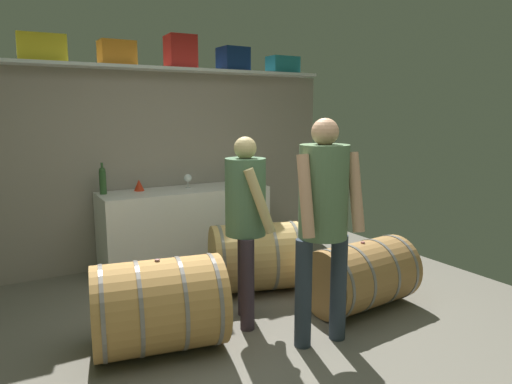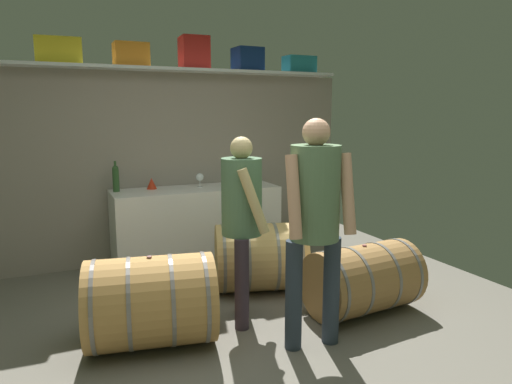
{
  "view_description": "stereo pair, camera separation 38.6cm",
  "coord_description": "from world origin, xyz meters",
  "views": [
    {
      "loc": [
        -1.52,
        -2.61,
        1.69
      ],
      "look_at": [
        0.41,
        0.75,
        1.02
      ],
      "focal_mm": 32.63,
      "sensor_mm": 36.0,
      "label": 1
    },
    {
      "loc": [
        -1.18,
        -2.79,
        1.69
      ],
      "look_at": [
        0.41,
        0.75,
        1.02
      ],
      "focal_mm": 32.63,
      "sensor_mm": 36.0,
      "label": 2
    }
  ],
  "objects": [
    {
      "name": "ground_plane",
      "position": [
        0.0,
        0.62,
        -0.01
      ],
      "size": [
        5.66,
        8.13,
        0.02
      ],
      "primitive_type": "cube",
      "color": "#686459"
    },
    {
      "name": "back_wall_panel",
      "position": [
        0.0,
        2.46,
        1.06
      ],
      "size": [
        4.46,
        0.1,
        2.12
      ],
      "primitive_type": "cube",
      "color": "gray",
      "rests_on": "ground"
    },
    {
      "name": "high_shelf_board",
      "position": [
        0.0,
        2.31,
        2.14
      ],
      "size": [
        4.11,
        0.4,
        0.03
      ],
      "primitive_type": "cube",
      "color": "silver",
      "rests_on": "back_wall_panel"
    },
    {
      "name": "toolcase_yellow",
      "position": [
        -1.01,
        2.31,
        2.28
      ],
      "size": [
        0.44,
        0.23,
        0.25
      ],
      "primitive_type": "cube",
      "rotation": [
        0.0,
        0.0,
        -0.05
      ],
      "color": "yellow",
      "rests_on": "high_shelf_board"
    },
    {
      "name": "toolcase_orange",
      "position": [
        -0.32,
        2.31,
        2.28
      ],
      "size": [
        0.35,
        0.25,
        0.24
      ],
      "primitive_type": "cube",
      "rotation": [
        0.0,
        0.0,
        0.02
      ],
      "color": "orange",
      "rests_on": "high_shelf_board"
    },
    {
      "name": "toolcase_red",
      "position": [
        0.36,
        2.31,
        2.33
      ],
      "size": [
        0.31,
        0.31,
        0.35
      ],
      "primitive_type": "cube",
      "rotation": [
        0.0,
        0.0,
        -0.04
      ],
      "color": "red",
      "rests_on": "high_shelf_board"
    },
    {
      "name": "toolcase_navy",
      "position": [
        1.0,
        2.31,
        2.29
      ],
      "size": [
        0.32,
        0.3,
        0.26
      ],
      "primitive_type": "cube",
      "rotation": [
        0.0,
        0.0,
        0.04
      ],
      "color": "navy",
      "rests_on": "high_shelf_board"
    },
    {
      "name": "toolcase_teal",
      "position": [
        1.69,
        2.31,
        2.25
      ],
      "size": [
        0.37,
        0.23,
        0.2
      ],
      "primitive_type": "cube",
      "rotation": [
        0.0,
        0.0,
        -0.0
      ],
      "color": "teal",
      "rests_on": "high_shelf_board"
    },
    {
      "name": "work_cabinet",
      "position": [
        0.29,
        2.11,
        0.43
      ],
      "size": [
        1.82,
        0.59,
        0.86
      ],
      "primitive_type": "cube",
      "color": "white",
      "rests_on": "ground"
    },
    {
      "name": "wine_bottle_green",
      "position": [
        -0.54,
        2.23,
        1.01
      ],
      "size": [
        0.07,
        0.07,
        0.33
      ],
      "color": "#2C5028",
      "rests_on": "work_cabinet"
    },
    {
      "name": "wine_glass",
      "position": [
        0.36,
        2.17,
        0.97
      ],
      "size": [
        0.09,
        0.09,
        0.16
      ],
      "color": "white",
      "rests_on": "work_cabinet"
    },
    {
      "name": "red_funnel",
      "position": [
        -0.17,
        2.25,
        0.92
      ],
      "size": [
        0.11,
        0.11,
        0.12
      ],
      "primitive_type": "cone",
      "color": "red",
      "rests_on": "work_cabinet"
    },
    {
      "name": "wine_barrel_near",
      "position": [
        1.19,
        0.27,
        0.29
      ],
      "size": [
        0.97,
        0.65,
        0.59
      ],
      "rotation": [
        0.0,
        0.0,
        0.08
      ],
      "color": "olive",
      "rests_on": "ground"
    },
    {
      "name": "wine_barrel_far",
      "position": [
        -0.57,
        0.43,
        0.33
      ],
      "size": [
        1.01,
        0.81,
        0.68
      ],
      "rotation": [
        0.0,
        0.0,
        -0.18
      ],
      "color": "#B08042",
      "rests_on": "ground"
    },
    {
      "name": "wine_barrel_flank",
      "position": [
        0.6,
        1.09,
        0.33
      ],
      "size": [
        0.98,
        0.85,
        0.66
      ],
      "rotation": [
        0.0,
        0.0,
        -0.29
      ],
      "color": "tan",
      "rests_on": "ground"
    },
    {
      "name": "winemaker_pouring",
      "position": [
        0.5,
        -0.06,
        1.01
      ],
      "size": [
        0.5,
        0.4,
        1.65
      ],
      "rotation": [
        0.0,
        0.0,
        3.03
      ],
      "color": "#29333F",
      "rests_on": "ground"
    },
    {
      "name": "visitor_tasting",
      "position": [
        0.19,
        0.52,
        0.92
      ],
      "size": [
        0.41,
        0.49,
        1.5
      ],
      "rotation": [
        0.0,
        0.0,
        -1.98
      ],
      "color": "#342932",
      "rests_on": "ground"
    }
  ]
}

